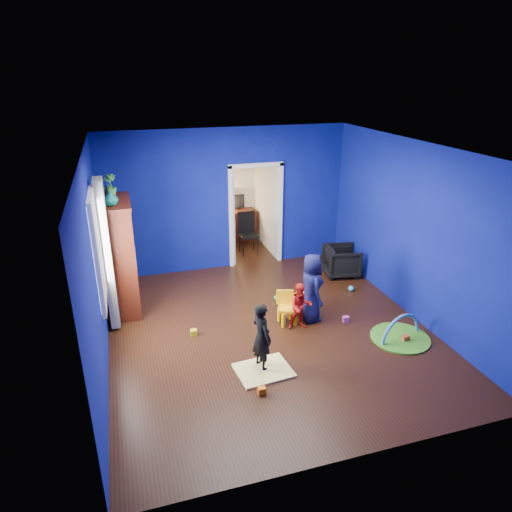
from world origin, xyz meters
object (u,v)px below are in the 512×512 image
object	(u,v)px
vase	(110,198)
play_mat	(400,338)
child_navy	(311,288)
toddler_red	(300,306)
armchair	(342,261)
folding_chair	(248,235)
hopper_ball	(302,302)
tv_armoire	(118,257)
study_desk	(238,225)
child_black	(262,337)
kid_chair	(287,310)
crt_tv	(120,254)

from	to	relation	value
vase	play_mat	bearing A→B (deg)	-25.90
child_navy	toddler_red	bearing A→B (deg)	127.76
armchair	play_mat	world-z (taller)	armchair
toddler_red	folding_chair	size ratio (longest dim) A/B	0.85
hopper_ball	tv_armoire	bearing A→B (deg)	159.97
vase	study_desk	size ratio (longest dim) A/B	0.27
play_mat	study_desk	world-z (taller)	study_desk
child_navy	armchair	bearing A→B (deg)	-42.33
child_black	study_desk	distance (m)	5.26
vase	hopper_ball	size ratio (longest dim) A/B	0.59
child_navy	vase	distance (m)	3.50
tv_armoire	kid_chair	size ratio (longest dim) A/B	3.92
play_mat	hopper_ball	bearing A→B (deg)	133.76
toddler_red	kid_chair	size ratio (longest dim) A/B	1.57
armchair	play_mat	size ratio (longest dim) A/B	0.73
tv_armoire	play_mat	distance (m)	4.82
vase	crt_tv	bearing A→B (deg)	82.41
armchair	crt_tv	distance (m)	4.34
child_black	play_mat	xyz separation A→B (m)	(2.31, 0.08, -0.49)
vase	tv_armoire	world-z (taller)	vase
tv_armoire	play_mat	xyz separation A→B (m)	(4.12, -2.30, -0.97)
kid_chair	play_mat	size ratio (longest dim) A/B	0.54
crt_tv	child_black	bearing A→B (deg)	-53.41
toddler_red	armchair	bearing A→B (deg)	54.84
vase	kid_chair	bearing A→B (deg)	-21.83
tv_armoire	kid_chair	world-z (taller)	tv_armoire
toddler_red	kid_chair	distance (m)	0.29
toddler_red	folding_chair	bearing A→B (deg)	96.61
child_black	folding_chair	world-z (taller)	child_black
kid_chair	folding_chair	bearing A→B (deg)	103.13
child_black	toddler_red	bearing A→B (deg)	-64.13
armchair	kid_chair	bearing A→B (deg)	140.40
study_desk	folding_chair	xyz separation A→B (m)	(0.00, -0.96, 0.09)
crt_tv	toddler_red	bearing A→B (deg)	-29.68
kid_chair	play_mat	xyz separation A→B (m)	(1.54, -0.97, -0.24)
play_mat	folding_chair	xyz separation A→B (m)	(-1.30, 4.12, 0.45)
armchair	vase	world-z (taller)	vase
crt_tv	study_desk	xyz separation A→B (m)	(2.78, 2.78, -0.65)
vase	child_black	bearing A→B (deg)	-49.02
vase	tv_armoire	xyz separation A→B (m)	(0.00, 0.30, -1.10)
child_navy	kid_chair	world-z (taller)	child_navy
armchair	vase	distance (m)	4.69
crt_tv	armchair	bearing A→B (deg)	2.06
kid_chair	study_desk	size ratio (longest dim) A/B	0.57
crt_tv	kid_chair	world-z (taller)	crt_tv
crt_tv	study_desk	size ratio (longest dim) A/B	0.80
crt_tv	hopper_ball	world-z (taller)	crt_tv
child_black	folding_chair	size ratio (longest dim) A/B	1.10
vase	play_mat	distance (m)	5.02
child_navy	vase	bearing A→B (deg)	70.66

